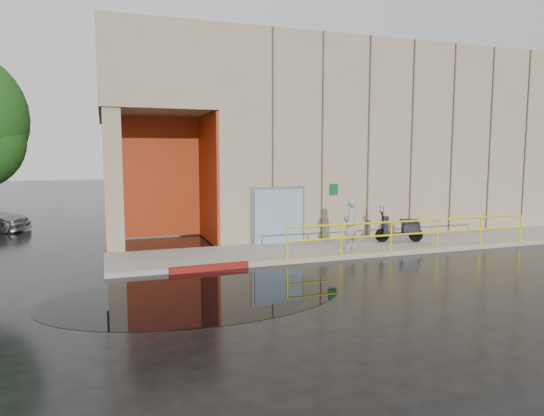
{
  "coord_description": "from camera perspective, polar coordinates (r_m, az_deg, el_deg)",
  "views": [
    {
      "loc": [
        -5.92,
        -10.92,
        3.44
      ],
      "look_at": [
        -1.07,
        3.0,
        1.81
      ],
      "focal_mm": 32.0,
      "sensor_mm": 36.0,
      "label": 1
    }
  ],
  "objects": [
    {
      "name": "person",
      "position": [
        16.92,
        9.2,
        -1.88
      ],
      "size": [
        0.78,
        0.67,
        1.8
      ],
      "primitive_type": "imported",
      "rotation": [
        0.0,
        0.0,
        3.59
      ],
      "color": "#9D9CA1",
      "rests_on": "sidewalk"
    },
    {
      "name": "red_curb",
      "position": [
        14.62,
        -7.37,
        -6.97
      ],
      "size": [
        2.41,
        0.28,
        0.18
      ],
      "primitive_type": "cube",
      "rotation": [
        0.0,
        0.0,
        0.04
      ],
      "color": "maroon",
      "rests_on": "ground"
    },
    {
      "name": "building",
      "position": [
        24.54,
        7.56,
        8.05
      ],
      "size": [
        20.0,
        10.17,
        8.0
      ],
      "color": "tan",
      "rests_on": "ground"
    },
    {
      "name": "guardrail",
      "position": [
        17.58,
        16.45,
        -2.97
      ],
      "size": [
        9.56,
        0.06,
        1.03
      ],
      "color": "yellow",
      "rests_on": "sidewalk"
    },
    {
      "name": "ground",
      "position": [
        12.89,
        9.02,
        -9.23
      ],
      "size": [
        120.0,
        120.0,
        0.0
      ],
      "primitive_type": "plane",
      "color": "black",
      "rests_on": "ground"
    },
    {
      "name": "scooter",
      "position": [
        18.84,
        14.83,
        -1.48
      ],
      "size": [
        1.85,
        1.06,
        1.4
      ],
      "rotation": [
        0.0,
        0.0,
        -0.29
      ],
      "color": "black",
      "rests_on": "sidewalk"
    },
    {
      "name": "puddle",
      "position": [
        12.14,
        -8.88,
        -10.21
      ],
      "size": [
        7.38,
        4.62,
        0.01
      ],
      "primitive_type": "cube",
      "rotation": [
        0.0,
        0.0,
        -0.02
      ],
      "color": "black",
      "rests_on": "ground"
    },
    {
      "name": "sidewalk",
      "position": [
        18.65,
        13.34,
        -4.25
      ],
      "size": [
        20.0,
        3.0,
        0.15
      ],
      "primitive_type": "cube",
      "color": "gray",
      "rests_on": "ground"
    }
  ]
}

